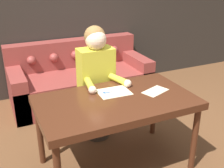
% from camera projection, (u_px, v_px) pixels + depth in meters
% --- Properties ---
extents(wall_back, '(8.00, 0.06, 2.60)m').
position_uv_depth(wall_back, '(56.00, 9.00, 4.19)').
color(wall_back, '#2D2823').
rests_on(wall_back, ground_plane).
extents(dining_table, '(1.47, 0.85, 0.76)m').
position_uv_depth(dining_table, '(116.00, 106.00, 2.64)').
color(dining_table, '#472314').
rests_on(dining_table, ground_plane).
extents(couch, '(2.04, 0.91, 0.86)m').
position_uv_depth(couch, '(80.00, 80.00, 4.27)').
color(couch, brown).
rests_on(couch, ground_plane).
extents(person, '(0.47, 0.56, 1.33)m').
position_uv_depth(person, '(96.00, 83.00, 3.13)').
color(person, '#33281E').
rests_on(person, ground_plane).
extents(pattern_paper_main, '(0.32, 0.26, 0.00)m').
position_uv_depth(pattern_paper_main, '(114.00, 92.00, 2.75)').
color(pattern_paper_main, beige).
rests_on(pattern_paper_main, dining_table).
extents(pattern_paper_offcut, '(0.30, 0.23, 0.00)m').
position_uv_depth(pattern_paper_offcut, '(155.00, 91.00, 2.77)').
color(pattern_paper_offcut, beige).
rests_on(pattern_paper_offcut, dining_table).
extents(scissors, '(0.22, 0.10, 0.01)m').
position_uv_depth(scissors, '(108.00, 93.00, 2.74)').
color(scissors, silver).
rests_on(scissors, dining_table).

